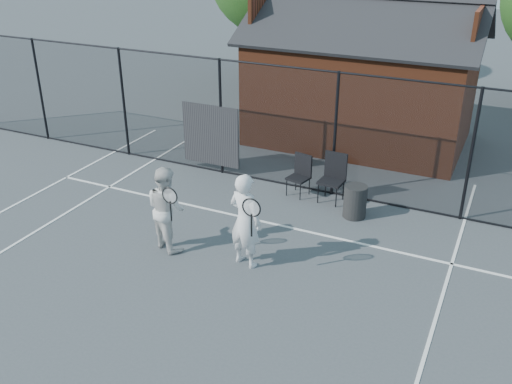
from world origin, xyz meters
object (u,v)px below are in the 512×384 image
at_px(player_back, 166,208).
at_px(chair_left, 332,179).
at_px(waste_bin, 355,201).
at_px(player_front, 245,220).
at_px(chair_right, 298,176).
at_px(clubhouse, 362,87).

height_order(player_back, chair_left, player_back).
xyz_separation_m(player_back, chair_left, (2.32, 3.35, -0.30)).
bearing_deg(player_back, chair_left, 55.30).
xyz_separation_m(player_back, waste_bin, (3.05, 2.85, -0.50)).
bearing_deg(player_front, waste_bin, 64.14).
xyz_separation_m(player_front, chair_left, (0.62, 3.27, -0.38)).
relative_size(chair_right, waste_bin, 1.31).
bearing_deg(chair_left, waste_bin, -30.88).
distance_m(clubhouse, chair_right, 4.55).
bearing_deg(clubhouse, player_back, -102.46).
xyz_separation_m(clubhouse, player_front, (-0.01, -7.67, -0.66)).
relative_size(player_back, chair_right, 1.78).
xyz_separation_m(chair_left, waste_bin, (0.72, -0.50, -0.19)).
xyz_separation_m(player_front, player_back, (-1.70, -0.08, -0.08)).
bearing_deg(chair_right, player_front, -74.00).
relative_size(player_front, chair_right, 1.93).
distance_m(player_front, player_back, 1.70).
bearing_deg(player_front, chair_right, 93.50).
height_order(player_front, waste_bin, player_front).
distance_m(player_back, chair_left, 4.09).
height_order(chair_left, waste_bin, chair_left).
bearing_deg(chair_left, player_front, -96.99).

